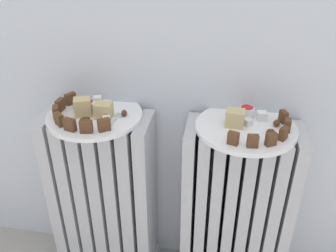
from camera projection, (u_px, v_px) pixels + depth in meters
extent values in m
cube|color=#B2B2B7|center=(63.00, 190.00, 1.14)|extent=(0.04, 0.15, 0.56)
cube|color=#B2B2B7|center=(76.00, 192.00, 1.14)|extent=(0.04, 0.15, 0.56)
cube|color=#B2B2B7|center=(90.00, 193.00, 1.13)|extent=(0.04, 0.15, 0.56)
cube|color=#B2B2B7|center=(104.00, 195.00, 1.13)|extent=(0.04, 0.15, 0.56)
cube|color=#B2B2B7|center=(118.00, 196.00, 1.12)|extent=(0.04, 0.15, 0.56)
cube|color=#B2B2B7|center=(132.00, 198.00, 1.11)|extent=(0.04, 0.15, 0.56)
cube|color=#B2B2B7|center=(147.00, 199.00, 1.11)|extent=(0.04, 0.15, 0.56)
cube|color=#B2B2B7|center=(189.00, 204.00, 1.09)|extent=(0.03, 0.15, 0.56)
cube|color=#B2B2B7|center=(202.00, 205.00, 1.08)|extent=(0.03, 0.15, 0.56)
cube|color=#B2B2B7|center=(215.00, 207.00, 1.08)|extent=(0.03, 0.15, 0.56)
cube|color=#B2B2B7|center=(229.00, 208.00, 1.07)|extent=(0.03, 0.15, 0.56)
cube|color=#B2B2B7|center=(242.00, 210.00, 1.07)|extent=(0.03, 0.15, 0.56)
cube|color=#B2B2B7|center=(256.00, 211.00, 1.06)|extent=(0.03, 0.15, 0.56)
cube|color=#B2B2B7|center=(270.00, 213.00, 1.05)|extent=(0.03, 0.15, 0.56)
cube|color=#B2B2B7|center=(284.00, 214.00, 1.05)|extent=(0.03, 0.15, 0.56)
cylinder|color=white|center=(95.00, 116.00, 0.98)|extent=(0.26, 0.26, 0.01)
cylinder|color=white|center=(246.00, 128.00, 0.93)|extent=(0.26, 0.26, 0.01)
cube|color=#56351E|center=(70.00, 99.00, 1.03)|extent=(0.03, 0.03, 0.03)
cube|color=#56351E|center=(60.00, 105.00, 0.99)|extent=(0.02, 0.03, 0.03)
cube|color=#56351E|center=(56.00, 112.00, 0.95)|extent=(0.03, 0.03, 0.03)
cube|color=#56351E|center=(59.00, 119.00, 0.92)|extent=(0.03, 0.03, 0.03)
cube|color=#56351E|center=(70.00, 125.00, 0.89)|extent=(0.03, 0.02, 0.03)
cube|color=#56351E|center=(86.00, 127.00, 0.89)|extent=(0.03, 0.02, 0.03)
cube|color=#56351E|center=(104.00, 125.00, 0.89)|extent=(0.03, 0.03, 0.03)
cube|color=tan|center=(83.00, 107.00, 0.96)|extent=(0.06, 0.05, 0.05)
cube|color=tan|center=(104.00, 110.00, 0.96)|extent=(0.05, 0.04, 0.04)
cube|color=white|center=(97.00, 107.00, 0.99)|extent=(0.03, 0.03, 0.02)
cube|color=white|center=(107.00, 104.00, 1.01)|extent=(0.02, 0.02, 0.02)
cube|color=white|center=(97.00, 100.00, 1.03)|extent=(0.03, 0.03, 0.02)
cube|color=white|center=(106.00, 120.00, 0.93)|extent=(0.02, 0.02, 0.02)
ellipsoid|color=#4C2814|center=(85.00, 120.00, 0.94)|extent=(0.03, 0.03, 0.01)
ellipsoid|color=#4C2814|center=(76.00, 105.00, 1.01)|extent=(0.03, 0.02, 0.02)
ellipsoid|color=#4C2814|center=(124.00, 113.00, 0.97)|extent=(0.02, 0.03, 0.02)
cylinder|color=white|center=(88.00, 105.00, 1.01)|extent=(0.04, 0.04, 0.02)
cylinder|color=red|center=(88.00, 103.00, 1.00)|extent=(0.03, 0.03, 0.01)
cube|color=#56351E|center=(233.00, 138.00, 0.84)|extent=(0.03, 0.02, 0.03)
cube|color=#56351E|center=(253.00, 141.00, 0.83)|extent=(0.03, 0.02, 0.03)
cube|color=#56351E|center=(271.00, 139.00, 0.83)|extent=(0.03, 0.03, 0.03)
cube|color=#56351E|center=(284.00, 133.00, 0.86)|extent=(0.03, 0.03, 0.03)
cube|color=#56351E|center=(288.00, 125.00, 0.89)|extent=(0.02, 0.03, 0.03)
cube|color=#56351E|center=(283.00, 117.00, 0.93)|extent=(0.02, 0.03, 0.03)
cube|color=tan|center=(235.00, 118.00, 0.91)|extent=(0.05, 0.04, 0.04)
cube|color=white|center=(262.00, 116.00, 0.94)|extent=(0.03, 0.03, 0.02)
cube|color=white|center=(248.00, 122.00, 0.92)|extent=(0.03, 0.03, 0.02)
ellipsoid|color=#4C2814|center=(270.00, 132.00, 0.88)|extent=(0.03, 0.03, 0.01)
ellipsoid|color=#4C2814|center=(277.00, 123.00, 0.92)|extent=(0.02, 0.03, 0.02)
cylinder|color=white|center=(247.00, 112.00, 0.97)|extent=(0.04, 0.04, 0.03)
cylinder|color=red|center=(247.00, 109.00, 0.96)|extent=(0.03, 0.03, 0.01)
cube|color=#B7B7BC|center=(111.00, 125.00, 0.92)|extent=(0.02, 0.07, 0.00)
cube|color=#B7B7BC|center=(119.00, 115.00, 0.97)|extent=(0.02, 0.02, 0.00)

